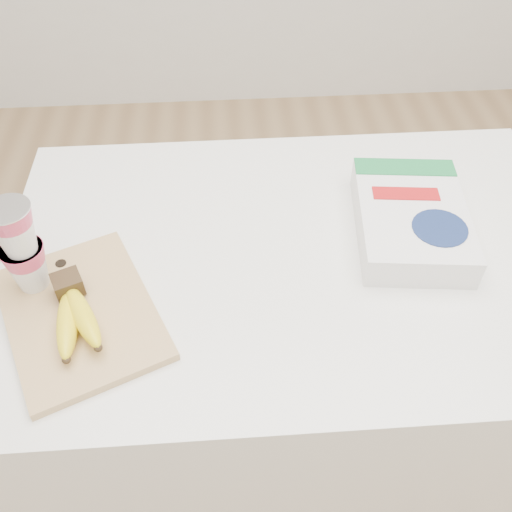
{
  "coord_description": "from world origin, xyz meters",
  "views": [
    {
      "loc": [
        -0.14,
        -0.76,
        1.62
      ],
      "look_at": [
        -0.09,
        -0.05,
        0.89
      ],
      "focal_mm": 40.0,
      "sensor_mm": 36.0,
      "label": 1
    }
  ],
  "objects_px": {
    "yogurt_stack": "(20,246)",
    "bananas": "(74,314)",
    "cereal_box": "(411,219)",
    "cutting_board": "(80,314)",
    "table": "(290,371)"
  },
  "relations": [
    {
      "from": "bananas",
      "to": "yogurt_stack",
      "type": "height_order",
      "value": "yogurt_stack"
    },
    {
      "from": "cutting_board",
      "to": "yogurt_stack",
      "type": "xyz_separation_m",
      "value": [
        -0.09,
        0.07,
        0.1
      ]
    },
    {
      "from": "cutting_board",
      "to": "cereal_box",
      "type": "bearing_deg",
      "value": -7.99
    },
    {
      "from": "table",
      "to": "cutting_board",
      "type": "bearing_deg",
      "value": -161.09
    },
    {
      "from": "table",
      "to": "bananas",
      "type": "height_order",
      "value": "bananas"
    },
    {
      "from": "table",
      "to": "bananas",
      "type": "distance_m",
      "value": 0.63
    },
    {
      "from": "yogurt_stack",
      "to": "cereal_box",
      "type": "relative_size",
      "value": 0.56
    },
    {
      "from": "bananas",
      "to": "cereal_box",
      "type": "xyz_separation_m",
      "value": [
        0.62,
        0.19,
        -0.0
      ]
    },
    {
      "from": "bananas",
      "to": "cereal_box",
      "type": "relative_size",
      "value": 0.59
    },
    {
      "from": "bananas",
      "to": "cereal_box",
      "type": "bearing_deg",
      "value": 17.46
    },
    {
      "from": "cutting_board",
      "to": "yogurt_stack",
      "type": "relative_size",
      "value": 1.8
    },
    {
      "from": "yogurt_stack",
      "to": "bananas",
      "type": "bearing_deg",
      "value": -46.71
    },
    {
      "from": "table",
      "to": "yogurt_stack",
      "type": "bearing_deg",
      "value": -171.95
    },
    {
      "from": "table",
      "to": "cutting_board",
      "type": "height_order",
      "value": "cutting_board"
    },
    {
      "from": "table",
      "to": "cutting_board",
      "type": "relative_size",
      "value": 3.51
    }
  ]
}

